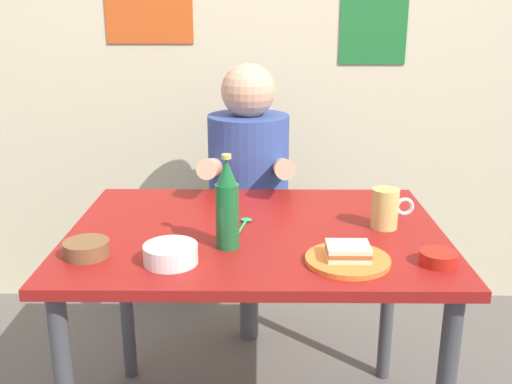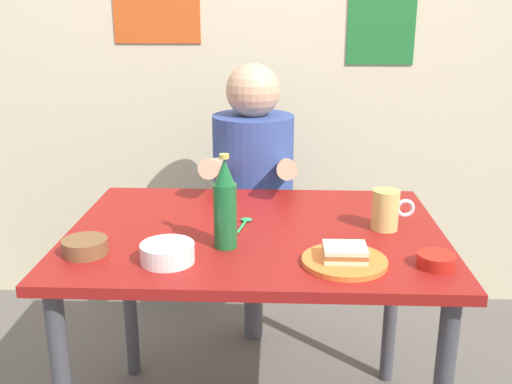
# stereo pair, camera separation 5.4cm
# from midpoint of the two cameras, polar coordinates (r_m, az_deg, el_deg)

# --- Properties ---
(wall_back) EXTENTS (4.40, 0.09, 2.60)m
(wall_back) POSITION_cam_midpoint_polar(r_m,az_deg,el_deg) (2.68, -0.40, 16.03)
(wall_back) COLOR beige
(wall_back) RESTS_ON ground
(dining_table) EXTENTS (1.10, 0.80, 0.74)m
(dining_table) POSITION_cam_midpoint_polar(r_m,az_deg,el_deg) (1.78, -0.88, -6.45)
(dining_table) COLOR maroon
(dining_table) RESTS_ON ground
(stool) EXTENTS (0.34, 0.34, 0.45)m
(stool) POSITION_cam_midpoint_polar(r_m,az_deg,el_deg) (2.48, -1.32, -6.84)
(stool) COLOR #4C4C51
(stool) RESTS_ON ground
(person_seated) EXTENTS (0.33, 0.56, 0.72)m
(person_seated) POSITION_cam_midpoint_polar(r_m,az_deg,el_deg) (2.32, -1.40, 2.45)
(person_seated) COLOR #33478C
(person_seated) RESTS_ON stool
(plate_orange) EXTENTS (0.22, 0.22, 0.01)m
(plate_orange) POSITION_cam_midpoint_polar(r_m,az_deg,el_deg) (1.53, 7.92, -6.59)
(plate_orange) COLOR orange
(plate_orange) RESTS_ON dining_table
(sandwich) EXTENTS (0.11, 0.09, 0.04)m
(sandwich) POSITION_cam_midpoint_polar(r_m,az_deg,el_deg) (1.52, 7.95, -5.73)
(sandwich) COLOR beige
(sandwich) RESTS_ON plate_orange
(beer_mug) EXTENTS (0.13, 0.08, 0.12)m
(beer_mug) POSITION_cam_midpoint_polar(r_m,az_deg,el_deg) (1.77, 11.67, -1.58)
(beer_mug) COLOR #D1BC66
(beer_mug) RESTS_ON dining_table
(beer_bottle) EXTENTS (0.06, 0.06, 0.26)m
(beer_bottle) POSITION_cam_midpoint_polar(r_m,az_deg,el_deg) (1.58, -3.80, -1.39)
(beer_bottle) COLOR #19602D
(beer_bottle) RESTS_ON dining_table
(condiment_bowl_brown) EXTENTS (0.12, 0.12, 0.04)m
(condiment_bowl_brown) POSITION_cam_midpoint_polar(r_m,az_deg,el_deg) (1.62, -17.09, -5.24)
(condiment_bowl_brown) COLOR brown
(condiment_bowl_brown) RESTS_ON dining_table
(sambal_bowl_red) EXTENTS (0.10, 0.10, 0.03)m
(sambal_bowl_red) POSITION_cam_midpoint_polar(r_m,az_deg,el_deg) (1.57, 16.38, -6.14)
(sambal_bowl_red) COLOR #B21E14
(sambal_bowl_red) RESTS_ON dining_table
(rice_bowl_white) EXTENTS (0.14, 0.14, 0.05)m
(rice_bowl_white) POSITION_cam_midpoint_polar(r_m,az_deg,el_deg) (1.53, -9.31, -5.89)
(rice_bowl_white) COLOR silver
(rice_bowl_white) RESTS_ON dining_table
(spoon) EXTENTS (0.04, 0.12, 0.01)m
(spoon) POSITION_cam_midpoint_polar(r_m,az_deg,el_deg) (1.78, -1.99, -2.99)
(spoon) COLOR #26A559
(spoon) RESTS_ON dining_table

